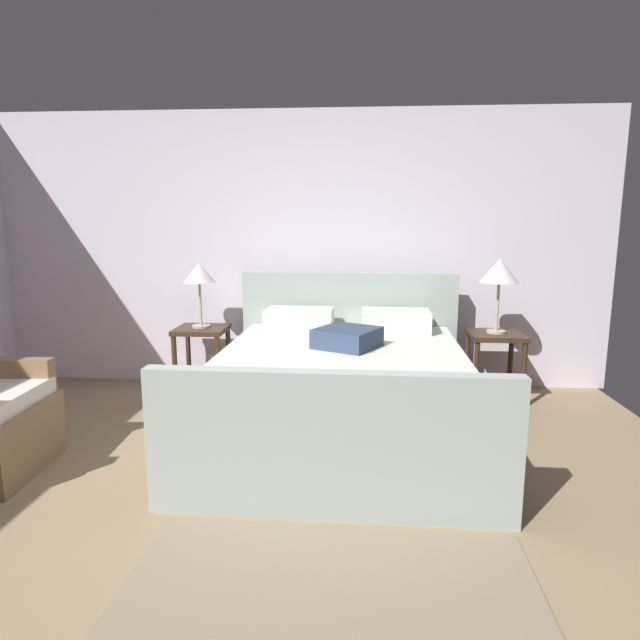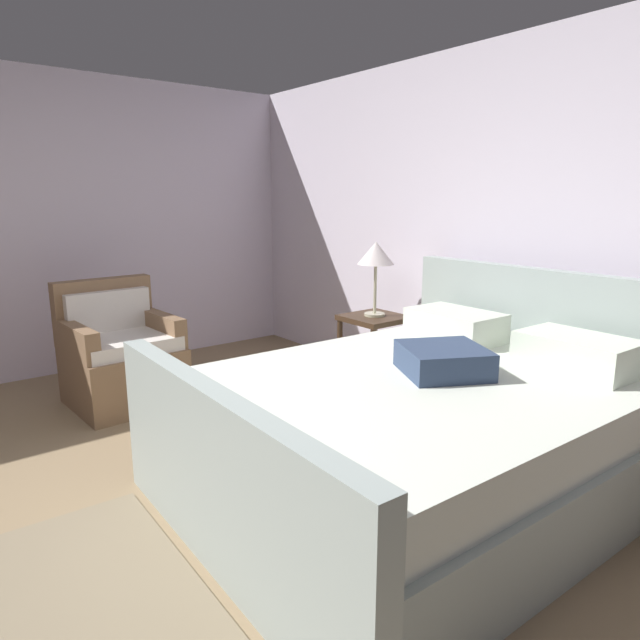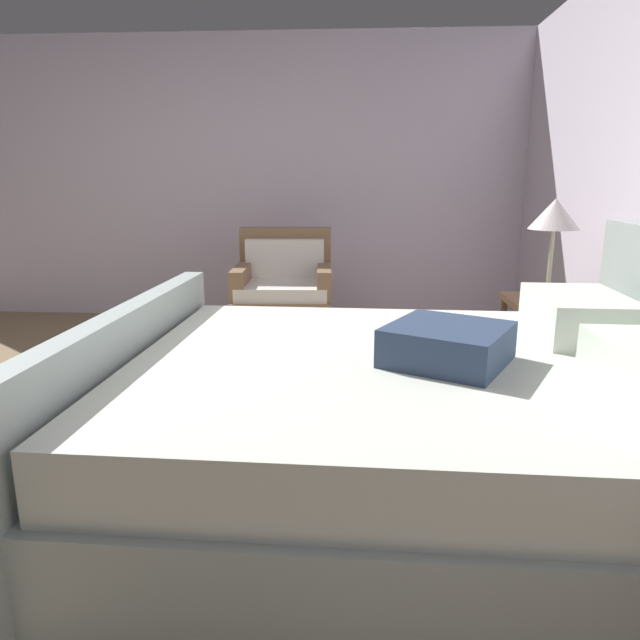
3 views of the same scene
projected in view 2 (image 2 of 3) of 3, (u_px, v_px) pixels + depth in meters
The scene contains 6 objects.
ground_plane at pixel (82, 564), 2.34m from camera, with size 5.59×5.64×0.02m, color #947B59.
wall_back at pixel (504, 233), 3.80m from camera, with size 5.71×0.12×2.51m, color silver.
bed at pixel (421, 428), 2.85m from camera, with size 1.97×2.33×1.08m.
nightstand_left at pixel (374, 340), 4.35m from camera, with size 0.44×0.44×0.60m.
table_lamp_left at pixel (376, 256), 4.20m from camera, with size 0.28×0.28×0.57m.
armchair at pixel (120, 357), 4.10m from camera, with size 0.77×0.76×0.90m.
Camera 2 is at (2.24, -0.48, 1.50)m, focal length 31.21 mm.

